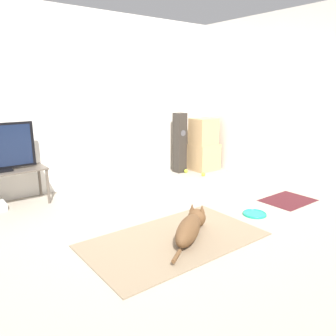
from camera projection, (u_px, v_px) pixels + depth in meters
name	position (u px, v px, depth m)	size (l,w,h in m)	color
ground_plane	(158.00, 235.00, 3.37)	(12.00, 12.00, 0.00)	#9E9384
wall_back	(71.00, 102.00, 4.67)	(8.00, 0.06, 2.55)	silver
wall_right	(307.00, 102.00, 4.60)	(0.06, 8.00, 2.55)	silver
area_rug	(174.00, 240.00, 3.26)	(1.76, 1.03, 0.01)	#847056
dog	(190.00, 227.00, 3.26)	(0.82, 0.60, 0.26)	brown
frisbee	(255.00, 214.00, 3.90)	(0.28, 0.28, 0.03)	#199E7A
cardboard_box_lower	(204.00, 157.00, 5.95)	(0.47, 0.41, 0.47)	tan
cardboard_box_upper	(204.00, 131.00, 5.83)	(0.42, 0.37, 0.47)	tan
floor_speaker	(180.00, 143.00, 5.73)	(0.18, 0.19, 1.04)	#2D2823
tennis_ball_by_boxes	(186.00, 171.00, 5.77)	(0.07, 0.07, 0.07)	#C6E033
tennis_ball_near_speaker	(203.00, 174.00, 5.56)	(0.07, 0.07, 0.07)	#C6E033
door_mat	(288.00, 200.00, 4.39)	(0.68, 0.51, 0.01)	#47191E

